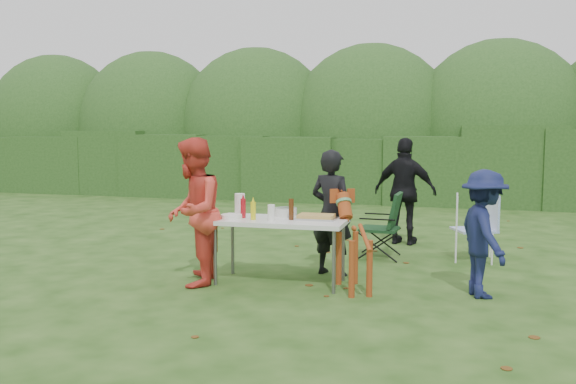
% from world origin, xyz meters
% --- Properties ---
extents(ground, '(80.00, 80.00, 0.00)m').
position_xyz_m(ground, '(0.00, 0.00, 0.00)').
color(ground, '#1E4211').
extents(hedge_row, '(22.00, 1.40, 1.70)m').
position_xyz_m(hedge_row, '(0.00, 8.00, 0.85)').
color(hedge_row, '#23471C').
rests_on(hedge_row, ground).
extents(shrub_backdrop, '(20.00, 2.60, 3.20)m').
position_xyz_m(shrub_backdrop, '(0.00, 9.60, 1.60)').
color(shrub_backdrop, '#3D6628').
rests_on(shrub_backdrop, ground).
extents(folding_table, '(1.50, 0.70, 0.74)m').
position_xyz_m(folding_table, '(0.27, -0.01, 0.69)').
color(folding_table, silver).
rests_on(folding_table, ground).
extents(person_cook, '(0.64, 0.53, 1.52)m').
position_xyz_m(person_cook, '(0.76, 0.54, 0.76)').
color(person_cook, black).
rests_on(person_cook, ground).
extents(person_red_jacket, '(0.80, 0.93, 1.66)m').
position_xyz_m(person_red_jacket, '(-0.65, -0.33, 0.83)').
color(person_red_jacket, red).
rests_on(person_red_jacket, ground).
extents(person_black_puffy, '(1.02, 0.60, 1.63)m').
position_xyz_m(person_black_puffy, '(1.46, 2.76, 0.81)').
color(person_black_puffy, black).
rests_on(person_black_puffy, ground).
extents(child, '(0.76, 0.98, 1.34)m').
position_xyz_m(child, '(2.49, 0.01, 0.67)').
color(child, '#131A43').
rests_on(child, ground).
extents(dog, '(0.86, 1.18, 1.04)m').
position_xyz_m(dog, '(1.14, -0.11, 0.52)').
color(dog, '#8C3916').
rests_on(dog, ground).
extents(camping_chair, '(0.61, 0.61, 0.91)m').
position_xyz_m(camping_chair, '(1.20, 1.65, 0.46)').
color(camping_chair, '#15381B').
rests_on(camping_chair, ground).
extents(lawn_chair, '(0.70, 0.70, 0.90)m').
position_xyz_m(lawn_chair, '(2.45, 1.84, 0.45)').
color(lawn_chair, '#416BCE').
rests_on(lawn_chair, ground).
extents(food_tray, '(0.45, 0.30, 0.02)m').
position_xyz_m(food_tray, '(0.67, 0.08, 0.75)').
color(food_tray, '#B7B7BA').
rests_on(food_tray, folding_table).
extents(focaccia_bread, '(0.40, 0.26, 0.04)m').
position_xyz_m(focaccia_bread, '(0.67, 0.08, 0.78)').
color(focaccia_bread, tan).
rests_on(focaccia_bread, food_tray).
extents(mustard_bottle, '(0.06, 0.06, 0.20)m').
position_xyz_m(mustard_bottle, '(-0.00, -0.14, 0.84)').
color(mustard_bottle, yellow).
rests_on(mustard_bottle, folding_table).
extents(ketchup_bottle, '(0.06, 0.06, 0.22)m').
position_xyz_m(ketchup_bottle, '(-0.16, -0.03, 0.85)').
color(ketchup_bottle, '#A4121D').
rests_on(ketchup_bottle, folding_table).
extents(beer_bottle, '(0.06, 0.06, 0.24)m').
position_xyz_m(beer_bottle, '(0.41, -0.03, 0.86)').
color(beer_bottle, '#47230F').
rests_on(beer_bottle, folding_table).
extents(paper_towel_roll, '(0.12, 0.12, 0.26)m').
position_xyz_m(paper_towel_roll, '(-0.26, 0.14, 0.87)').
color(paper_towel_roll, white).
rests_on(paper_towel_roll, folding_table).
extents(cup_stack, '(0.08, 0.08, 0.18)m').
position_xyz_m(cup_stack, '(0.22, -0.16, 0.83)').
color(cup_stack, white).
rests_on(cup_stack, folding_table).
extents(pasta_bowl, '(0.26, 0.26, 0.10)m').
position_xyz_m(pasta_bowl, '(0.28, 0.23, 0.79)').
color(pasta_bowl, silver).
rests_on(pasta_bowl, folding_table).
extents(plate_stack, '(0.24, 0.24, 0.05)m').
position_xyz_m(plate_stack, '(-0.27, -0.13, 0.77)').
color(plate_stack, white).
rests_on(plate_stack, folding_table).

